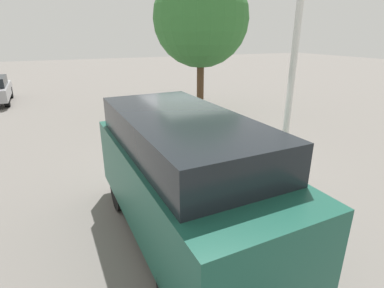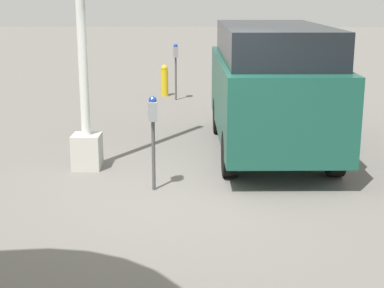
{
  "view_description": "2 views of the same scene",
  "coord_description": "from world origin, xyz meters",
  "views": [
    {
      "loc": [
        6.26,
        -3.07,
        3.36
      ],
      "look_at": [
        0.12,
        -0.3,
        0.87
      ],
      "focal_mm": 28.0,
      "sensor_mm": 36.0,
      "label": 1
    },
    {
      "loc": [
        -7.78,
        -0.21,
        2.73
      ],
      "look_at": [
        -0.18,
        -0.08,
        0.75
      ],
      "focal_mm": 55.0,
      "sensor_mm": 36.0,
      "label": 2
    }
  ],
  "objects": [
    {
      "name": "street_tree",
      "position": [
        -5.85,
        2.8,
        3.95
      ],
      "size": [
        3.98,
        3.98,
        5.95
      ],
      "color": "#513823",
      "rests_on": "ground"
    },
    {
      "name": "lamp_post",
      "position": [
        1.15,
        1.61,
        2.04
      ],
      "size": [
        0.44,
        0.44,
        6.61
      ],
      "color": "beige",
      "rests_on": "ground"
    },
    {
      "name": "parked_van",
      "position": [
        2.2,
        -1.38,
        1.19
      ],
      "size": [
        4.67,
        1.95,
        2.19
      ],
      "rotation": [
        0.0,
        0.0,
        0.03
      ],
      "color": "#195142",
      "rests_on": "ground"
    },
    {
      "name": "parking_meter_near",
      "position": [
        0.12,
        0.47,
        0.99
      ],
      "size": [
        0.22,
        0.14,
        1.34
      ],
      "rotation": [
        0.0,
        0.0,
        0.18
      ],
      "color": "#4C4C4C",
      "rests_on": "ground"
    },
    {
      "name": "ground_plane",
      "position": [
        0.0,
        0.0,
        0.0
      ],
      "size": [
        80.0,
        80.0,
        0.0
      ],
      "primitive_type": "plane",
      "color": "slate"
    }
  ]
}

